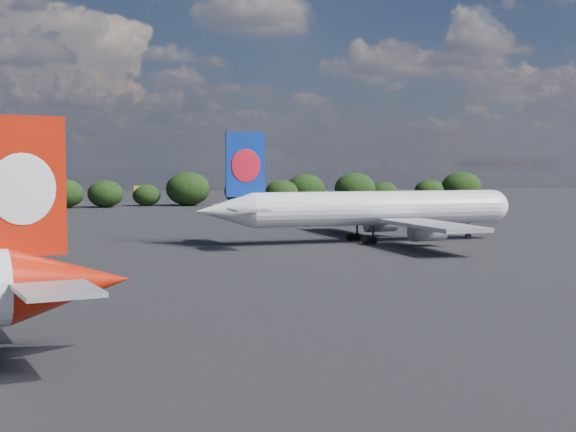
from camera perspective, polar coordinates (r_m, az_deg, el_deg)
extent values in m
plane|color=black|center=(100.06, -14.89, -2.96)|extent=(500.00, 500.00, 0.00)
cone|color=red|center=(48.91, -15.17, -4.59)|extent=(8.05, 6.19, 4.45)
cube|color=red|center=(47.93, -18.41, 2.02)|extent=(4.84, 1.73, 8.01)
ellipsoid|color=white|center=(47.67, -18.36, 1.82)|extent=(3.65, 1.17, 4.10)
ellipsoid|color=white|center=(48.20, -18.46, 1.84)|extent=(3.65, 1.17, 4.10)
cube|color=#9D9FA4|center=(43.75, -16.09, -5.10)|extent=(5.29, 6.22, 0.27)
cube|color=#9D9FA4|center=(53.30, -18.19, -3.58)|extent=(5.29, 6.22, 0.27)
cylinder|color=white|center=(117.79, 6.40, 0.56)|extent=(38.20, 8.46, 4.99)
sphere|color=white|center=(126.61, 14.28, 0.69)|extent=(5.43, 5.43, 4.99)
cone|color=white|center=(110.57, -4.55, 0.37)|extent=(8.41, 5.70, 4.99)
cube|color=#0D2F99|center=(111.09, -3.05, 3.69)|extent=(5.51, 1.00, 8.98)
ellipsoid|color=red|center=(110.80, -3.02, 3.60)|extent=(4.19, 0.58, 4.59)
ellipsoid|color=red|center=(111.38, -3.09, 3.60)|extent=(4.19, 0.58, 4.59)
cube|color=#9D9FA4|center=(105.70, -2.83, 0.44)|extent=(5.02, 6.37, 0.30)
cube|color=#9D9FA4|center=(116.34, -4.19, 0.74)|extent=(5.02, 6.37, 0.30)
cube|color=#9D9FA4|center=(107.08, 10.17, -0.64)|extent=(8.29, 20.46, 0.55)
cube|color=#9D9FA4|center=(130.58, 4.91, 0.18)|extent=(8.29, 20.46, 0.55)
cylinder|color=#9D9FA4|center=(112.51, 9.89, -1.09)|extent=(5.21, 3.14, 2.69)
cube|color=#9D9FA4|center=(112.46, 9.89, -0.74)|extent=(2.21, 0.50, 1.20)
cylinder|color=#9D9FA4|center=(126.87, 6.59, -0.52)|extent=(5.21, 3.14, 2.69)
cube|color=#9D9FA4|center=(126.82, 6.59, -0.21)|extent=(2.21, 0.50, 1.20)
cylinder|color=black|center=(114.50, 6.08, -1.27)|extent=(0.30, 0.30, 2.49)
cylinder|color=black|center=(114.59, 6.08, -1.75)|extent=(1.13, 0.55, 1.10)
cylinder|color=black|center=(114.16, 5.57, -1.76)|extent=(1.13, 0.55, 1.10)
cylinder|color=black|center=(120.00, 4.94, -1.04)|extent=(0.30, 0.30, 2.49)
cylinder|color=black|center=(120.08, 4.94, -1.49)|extent=(1.13, 0.55, 1.10)
cylinder|color=black|center=(119.67, 4.45, -1.51)|extent=(1.13, 0.55, 1.10)
cylinder|color=black|center=(124.80, 12.69, -0.96)|extent=(0.26, 0.26, 2.49)
cylinder|color=black|center=(124.88, 12.69, -1.41)|extent=(0.93, 0.43, 0.90)
cube|color=#136128|center=(216.66, -18.16, 1.35)|extent=(6.00, 0.30, 2.60)
cylinder|color=#989AA0|center=(217.04, -18.81, 0.76)|extent=(0.20, 0.20, 2.00)
cylinder|color=#989AA0|center=(216.51, -17.49, 0.78)|extent=(0.20, 0.20, 2.00)
cube|color=yellow|center=(221.51, -10.26, 1.73)|extent=(5.00, 0.30, 3.00)
cylinder|color=#989AA0|center=(221.62, -10.25, 1.02)|extent=(0.30, 0.30, 2.50)
ellipsoid|color=black|center=(218.48, -18.88, 1.63)|extent=(11.06, 9.36, 8.51)
ellipsoid|color=black|center=(216.24, -15.60, 1.55)|extent=(9.77, 8.27, 7.51)
ellipsoid|color=black|center=(216.73, -12.85, 1.55)|extent=(9.35, 7.91, 7.19)
ellipsoid|color=black|center=(222.33, -10.02, 1.47)|extent=(7.63, 6.46, 5.87)
ellipsoid|color=black|center=(221.66, -7.12, 1.94)|extent=(12.13, 10.27, 9.33)
ellipsoid|color=black|center=(221.81, -3.25, 1.77)|extent=(10.18, 8.62, 7.83)
ellipsoid|color=black|center=(219.94, -0.45, 1.67)|extent=(9.29, 7.86, 7.15)
ellipsoid|color=black|center=(228.01, 1.26, 1.93)|extent=(11.21, 9.49, 8.62)
ellipsoid|color=black|center=(225.50, 4.78, 1.94)|extent=(11.71, 9.91, 9.01)
ellipsoid|color=black|center=(229.85, 6.78, 1.65)|extent=(8.40, 7.11, 6.46)
ellipsoid|color=black|center=(236.07, 10.03, 1.73)|extent=(9.05, 7.66, 6.96)
ellipsoid|color=black|center=(239.11, 12.23, 2.00)|extent=(11.98, 10.14, 9.22)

